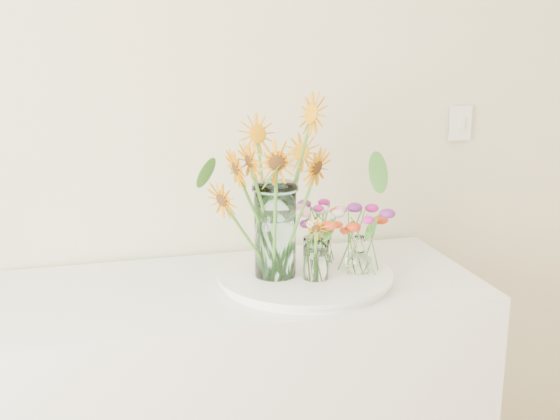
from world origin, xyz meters
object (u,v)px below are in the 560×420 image
object	(u,v)px
tray	(305,278)
small_vase_a	(316,259)
small_vase_c	(321,243)
mason_jar	(275,230)
small_vase_b	(359,255)

from	to	relation	value
tray	small_vase_a	distance (m)	0.09
small_vase_a	small_vase_c	size ratio (longest dim) A/B	1.08
tray	small_vase_a	world-z (taller)	small_vase_a
small_vase_c	mason_jar	bearing A→B (deg)	-150.42
tray	small_vase_c	xyz separation A→B (m)	(0.08, 0.10, 0.07)
small_vase_b	small_vase_c	xyz separation A→B (m)	(-0.07, 0.13, 0.00)
small_vase_c	tray	bearing A→B (deg)	-129.43
mason_jar	small_vase_c	world-z (taller)	mason_jar
mason_jar	small_vase_c	bearing A→B (deg)	29.58
tray	mason_jar	distance (m)	0.18
tray	small_vase_b	size ratio (longest dim) A/B	4.26
tray	mason_jar	bearing A→B (deg)	179.93
tray	small_vase_b	xyz separation A→B (m)	(0.15, -0.03, 0.07)
small_vase_a	small_vase_c	distance (m)	0.16
tray	mason_jar	world-z (taller)	mason_jar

